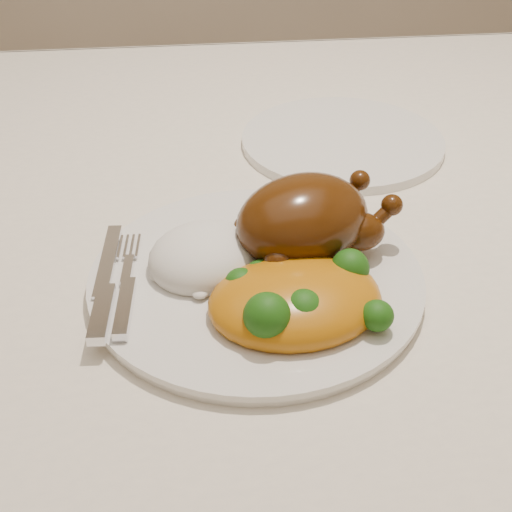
{
  "coord_description": "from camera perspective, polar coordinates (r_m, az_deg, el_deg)",
  "views": [
    {
      "loc": [
        0.0,
        -0.64,
        1.16
      ],
      "look_at": [
        0.06,
        -0.14,
        0.8
      ],
      "focal_mm": 50.0,
      "sensor_mm": 36.0,
      "label": 1
    }
  ],
  "objects": [
    {
      "name": "dinner_plate",
      "position": [
        0.64,
        0.0,
        -1.92
      ],
      "size": [
        0.34,
        0.34,
        0.01
      ],
      "primitive_type": "cylinder",
      "rotation": [
        0.0,
        0.0,
        0.18
      ],
      "color": "silver",
      "rests_on": "tablecloth"
    },
    {
      "name": "side_plate",
      "position": [
        0.88,
        6.92,
        9.1
      ],
      "size": [
        0.28,
        0.28,
        0.01
      ],
      "primitive_type": "cylinder",
      "rotation": [
        0.0,
        0.0,
        -0.17
      ],
      "color": "silver",
      "rests_on": "tablecloth"
    },
    {
      "name": "mac_and_cheese",
      "position": [
        0.59,
        3.61,
        -3.42
      ],
      "size": [
        0.16,
        0.13,
        0.06
      ],
      "rotation": [
        0.0,
        0.0,
        0.11
      ],
      "color": "#BB690C",
      "rests_on": "dinner_plate"
    },
    {
      "name": "rice_mound",
      "position": [
        0.64,
        -4.07,
        -0.17
      ],
      "size": [
        0.13,
        0.13,
        0.05
      ],
      "rotation": [
        0.0,
        0.0,
        0.37
      ],
      "color": "white",
      "rests_on": "dinner_plate"
    },
    {
      "name": "dining_table",
      "position": [
        0.81,
        -4.94,
        -2.33
      ],
      "size": [
        1.6,
        0.9,
        0.76
      ],
      "color": "brown",
      "rests_on": "floor"
    },
    {
      "name": "tablecloth",
      "position": [
        0.77,
        -5.21,
        1.98
      ],
      "size": [
        1.73,
        1.03,
        0.18
      ],
      "color": "beige",
      "rests_on": "dining_table"
    },
    {
      "name": "roast_chicken",
      "position": [
        0.64,
        4.04,
        2.96
      ],
      "size": [
        0.17,
        0.13,
        0.08
      ],
      "rotation": [
        0.0,
        0.0,
        0.37
      ],
      "color": "#4E2708",
      "rests_on": "dinner_plate"
    },
    {
      "name": "cutlery",
      "position": [
        0.62,
        -11.29,
        -2.94
      ],
      "size": [
        0.04,
        0.17,
        0.01
      ],
      "rotation": [
        0.0,
        0.0,
        -0.07
      ],
      "color": "silver",
      "rests_on": "dinner_plate"
    }
  ]
}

